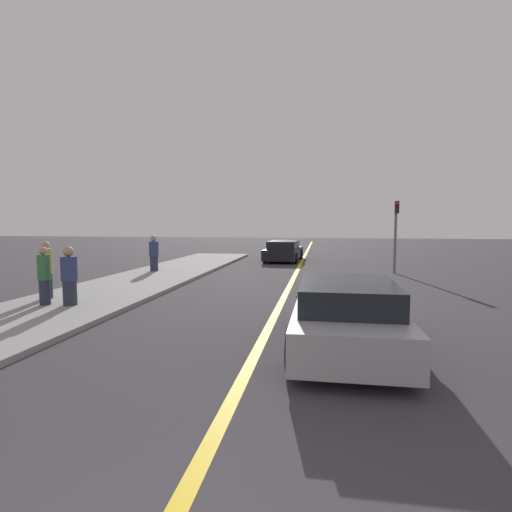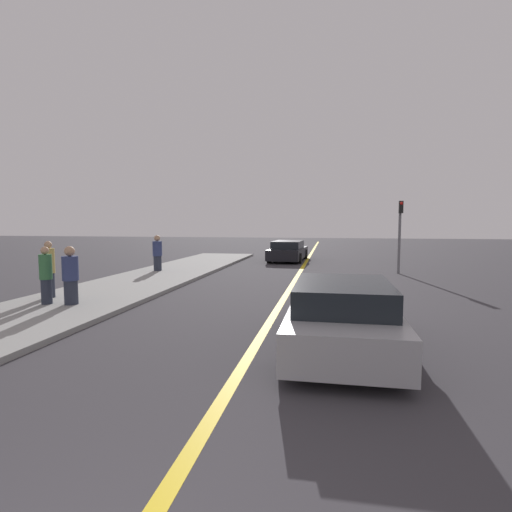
{
  "view_description": "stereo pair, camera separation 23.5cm",
  "coord_description": "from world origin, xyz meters",
  "px_view_note": "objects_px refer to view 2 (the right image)",
  "views": [
    {
      "loc": [
        1.14,
        -1.38,
        2.35
      ],
      "look_at": [
        -0.72,
        9.93,
        1.38
      ],
      "focal_mm": 28.0,
      "sensor_mm": 36.0,
      "label": 1
    },
    {
      "loc": [
        1.37,
        -1.34,
        2.35
      ],
      "look_at": [
        -0.72,
        9.93,
        1.38
      ],
      "focal_mm": 28.0,
      "sensor_mm": 36.0,
      "label": 2
    }
  ],
  "objects_px": {
    "car_near_right_lane": "(342,315)",
    "pedestrian_by_sign": "(157,253)",
    "pedestrian_near_curb": "(46,275)",
    "pedestrian_mid_group": "(70,276)",
    "pedestrian_far_standing": "(49,269)",
    "car_ahead_center": "(288,251)",
    "traffic_light": "(400,228)"
  },
  "relations": [
    {
      "from": "car_near_right_lane",
      "to": "car_ahead_center",
      "type": "height_order",
      "value": "car_near_right_lane"
    },
    {
      "from": "pedestrian_near_curb",
      "to": "pedestrian_mid_group",
      "type": "relative_size",
      "value": 0.99
    },
    {
      "from": "pedestrian_mid_group",
      "to": "car_ahead_center",
      "type": "bearing_deg",
      "value": 73.35
    },
    {
      "from": "traffic_light",
      "to": "pedestrian_far_standing",
      "type": "bearing_deg",
      "value": -142.49
    },
    {
      "from": "car_ahead_center",
      "to": "pedestrian_far_standing",
      "type": "relative_size",
      "value": 2.9
    },
    {
      "from": "traffic_light",
      "to": "car_ahead_center",
      "type": "bearing_deg",
      "value": 136.99
    },
    {
      "from": "pedestrian_far_standing",
      "to": "pedestrian_near_curb",
      "type": "bearing_deg",
      "value": -56.58
    },
    {
      "from": "car_near_right_lane",
      "to": "pedestrian_mid_group",
      "type": "height_order",
      "value": "pedestrian_mid_group"
    },
    {
      "from": "pedestrian_mid_group",
      "to": "car_near_right_lane",
      "type": "bearing_deg",
      "value": -17.16
    },
    {
      "from": "car_near_right_lane",
      "to": "pedestrian_far_standing",
      "type": "relative_size",
      "value": 2.61
    },
    {
      "from": "car_near_right_lane",
      "to": "car_ahead_center",
      "type": "bearing_deg",
      "value": 99.1
    },
    {
      "from": "car_ahead_center",
      "to": "pedestrian_by_sign",
      "type": "distance_m",
      "value": 8.9
    },
    {
      "from": "car_near_right_lane",
      "to": "pedestrian_by_sign",
      "type": "distance_m",
      "value": 12.67
    },
    {
      "from": "pedestrian_near_curb",
      "to": "pedestrian_by_sign",
      "type": "distance_m",
      "value": 7.64
    },
    {
      "from": "car_near_right_lane",
      "to": "pedestrian_mid_group",
      "type": "bearing_deg",
      "value": 162.71
    },
    {
      "from": "car_near_right_lane",
      "to": "pedestrian_near_curb",
      "type": "height_order",
      "value": "pedestrian_near_curb"
    },
    {
      "from": "pedestrian_far_standing",
      "to": "pedestrian_by_sign",
      "type": "height_order",
      "value": "pedestrian_far_standing"
    },
    {
      "from": "pedestrian_by_sign",
      "to": "traffic_light",
      "type": "height_order",
      "value": "traffic_light"
    },
    {
      "from": "car_ahead_center",
      "to": "car_near_right_lane",
      "type": "bearing_deg",
      "value": -77.6
    },
    {
      "from": "pedestrian_mid_group",
      "to": "traffic_light",
      "type": "distance_m",
      "value": 13.83
    },
    {
      "from": "pedestrian_far_standing",
      "to": "pedestrian_by_sign",
      "type": "bearing_deg",
      "value": 87.11
    },
    {
      "from": "car_ahead_center",
      "to": "pedestrian_far_standing",
      "type": "height_order",
      "value": "pedestrian_far_standing"
    },
    {
      "from": "pedestrian_mid_group",
      "to": "traffic_light",
      "type": "height_order",
      "value": "traffic_light"
    },
    {
      "from": "pedestrian_mid_group",
      "to": "traffic_light",
      "type": "xyz_separation_m",
      "value": [
        10.03,
        9.44,
        1.17
      ]
    },
    {
      "from": "pedestrian_mid_group",
      "to": "pedestrian_near_curb",
      "type": "bearing_deg",
      "value": -173.98
    },
    {
      "from": "car_ahead_center",
      "to": "pedestrian_by_sign",
      "type": "xyz_separation_m",
      "value": [
        -5.31,
        -7.13,
        0.33
      ]
    },
    {
      "from": "car_near_right_lane",
      "to": "pedestrian_near_curb",
      "type": "distance_m",
      "value": 8.13
    },
    {
      "from": "car_near_right_lane",
      "to": "pedestrian_near_curb",
      "type": "relative_size",
      "value": 2.78
    },
    {
      "from": "pedestrian_far_standing",
      "to": "car_near_right_lane",
      "type": "bearing_deg",
      "value": -19.57
    },
    {
      "from": "car_near_right_lane",
      "to": "traffic_light",
      "type": "bearing_deg",
      "value": 75.95
    },
    {
      "from": "pedestrian_by_sign",
      "to": "traffic_light",
      "type": "bearing_deg",
      "value": 9.72
    },
    {
      "from": "pedestrian_near_curb",
      "to": "pedestrian_mid_group",
      "type": "xyz_separation_m",
      "value": [
        0.69,
        0.07,
        -0.01
      ]
    }
  ]
}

